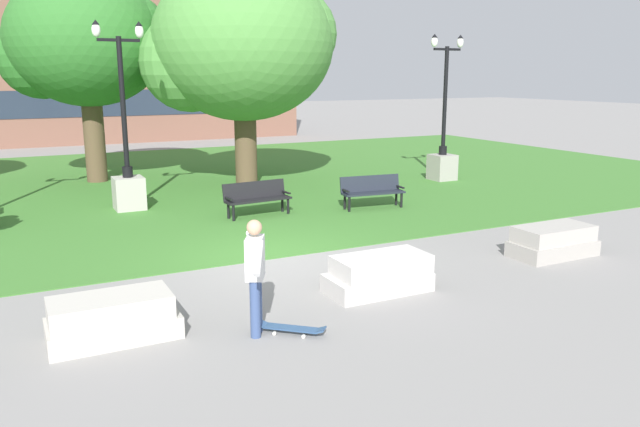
% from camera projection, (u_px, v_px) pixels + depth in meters
% --- Properties ---
extents(ground_plane, '(140.00, 140.00, 0.00)m').
position_uv_depth(ground_plane, '(276.00, 259.00, 12.78)').
color(ground_plane, gray).
extents(grass_lawn, '(40.00, 20.00, 0.02)m').
position_uv_depth(grass_lawn, '(163.00, 184.00, 21.48)').
color(grass_lawn, '#3D752D').
rests_on(grass_lawn, ground).
extents(concrete_block_center, '(1.80, 0.90, 0.64)m').
position_uv_depth(concrete_block_center, '(112.00, 319.00, 8.84)').
color(concrete_block_center, '#B2ADA3').
rests_on(concrete_block_center, ground).
extents(concrete_block_left, '(1.80, 0.90, 0.64)m').
position_uv_depth(concrete_block_left, '(379.00, 274.00, 10.81)').
color(concrete_block_left, '#BCB7B2').
rests_on(concrete_block_left, ground).
extents(concrete_block_right, '(1.80, 0.90, 0.64)m').
position_uv_depth(concrete_block_right, '(553.00, 242.00, 12.92)').
color(concrete_block_right, '#9E9991').
rests_on(concrete_block_right, ground).
extents(person_skateboarder, '(0.57, 1.38, 1.71)m').
position_uv_depth(person_skateboarder, '(255.00, 270.00, 8.85)').
color(person_skateboarder, '#384C7A').
rests_on(person_skateboarder, ground).
extents(skateboard, '(0.90, 0.82, 0.14)m').
position_uv_depth(skateboard, '(291.00, 328.00, 9.06)').
color(skateboard, '#2D4C75').
rests_on(skateboard, ground).
extents(park_bench_near_left, '(1.85, 0.73, 0.90)m').
position_uv_depth(park_bench_near_left, '(372.00, 190.00, 17.48)').
color(park_bench_near_left, '#1E232D').
rests_on(park_bench_near_left, grass_lawn).
extents(park_bench_near_right, '(1.84, 0.69, 0.90)m').
position_uv_depth(park_bench_near_right, '(257.00, 196.00, 16.51)').
color(park_bench_near_right, black).
rests_on(park_bench_near_right, grass_lawn).
extents(lamp_post_center, '(1.32, 0.80, 5.02)m').
position_uv_depth(lamp_post_center, '(443.00, 151.00, 22.07)').
color(lamp_post_center, gray).
rests_on(lamp_post_center, grass_lawn).
extents(lamp_post_left, '(1.32, 0.80, 5.06)m').
position_uv_depth(lamp_post_left, '(128.00, 173.00, 17.20)').
color(lamp_post_left, '#ADA89E').
rests_on(lamp_post_left, grass_lawn).
extents(tree_far_right, '(5.48, 5.21, 7.03)m').
position_uv_depth(tree_far_right, '(85.00, 42.00, 20.95)').
color(tree_far_right, brown).
rests_on(tree_far_right, grass_lawn).
extents(tree_near_right, '(6.17, 5.88, 7.17)m').
position_uv_depth(tree_near_right, '(241.00, 46.00, 20.20)').
color(tree_near_right, brown).
rests_on(tree_near_right, grass_lawn).
extents(building_facade_distant, '(26.84, 1.03, 9.90)m').
position_uv_depth(building_facade_distant, '(56.00, 50.00, 32.20)').
color(building_facade_distant, brown).
rests_on(building_facade_distant, ground).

